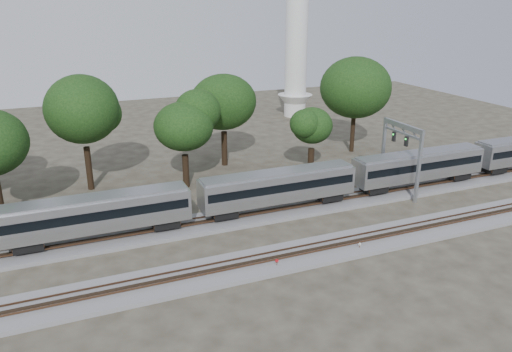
% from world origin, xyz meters
% --- Properties ---
extents(ground, '(160.00, 160.00, 0.00)m').
position_xyz_m(ground, '(0.00, 0.00, 0.00)').
color(ground, '#383328').
rests_on(ground, ground).
extents(track_far, '(160.00, 5.00, 0.73)m').
position_xyz_m(track_far, '(0.00, 6.00, 0.21)').
color(track_far, slate).
rests_on(track_far, ground).
extents(track_near, '(160.00, 5.00, 0.73)m').
position_xyz_m(track_near, '(0.00, -4.00, 0.21)').
color(track_near, slate).
rests_on(track_near, ground).
extents(train, '(92.72, 3.20, 4.72)m').
position_xyz_m(train, '(8.04, 6.00, 3.27)').
color(train, '#B7BABF').
rests_on(train, ground).
extents(switch_stand_red, '(0.32, 0.07, 1.00)m').
position_xyz_m(switch_stand_red, '(2.56, -5.28, 0.64)').
color(switch_stand_red, '#512D19').
rests_on(switch_stand_red, ground).
extents(switch_stand_white, '(0.29, 0.05, 0.92)m').
position_xyz_m(switch_stand_white, '(11.23, -5.27, 0.59)').
color(switch_stand_white, '#512D19').
rests_on(switch_stand_white, ground).
extents(switch_lever, '(0.55, 0.39, 0.30)m').
position_xyz_m(switch_lever, '(7.16, -6.09, 0.15)').
color(switch_lever, '#512D19').
rests_on(switch_lever, ground).
extents(signal_gantry, '(0.61, 7.24, 8.80)m').
position_xyz_m(signal_gantry, '(24.16, 6.00, 6.41)').
color(signal_gantry, gray).
rests_on(signal_gantry, ground).
extents(tree_3, '(10.43, 10.43, 14.71)m').
position_xyz_m(tree_3, '(-10.87, 21.87, 10.25)').
color(tree_3, black).
rests_on(tree_3, ground).
extents(tree_4, '(8.06, 8.06, 11.37)m').
position_xyz_m(tree_4, '(0.53, 18.06, 7.91)').
color(tree_4, black).
rests_on(tree_4, ground).
extents(tree_5, '(9.34, 9.34, 13.17)m').
position_xyz_m(tree_5, '(8.01, 24.68, 9.18)').
color(tree_5, black).
rests_on(tree_5, ground).
extents(tree_6, '(7.00, 7.00, 9.87)m').
position_xyz_m(tree_6, '(17.50, 16.17, 6.86)').
color(tree_6, black).
rests_on(tree_6, ground).
extents(tree_7, '(10.23, 10.23, 14.42)m').
position_xyz_m(tree_7, '(28.82, 23.52, 10.05)').
color(tree_7, black).
rests_on(tree_7, ground).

